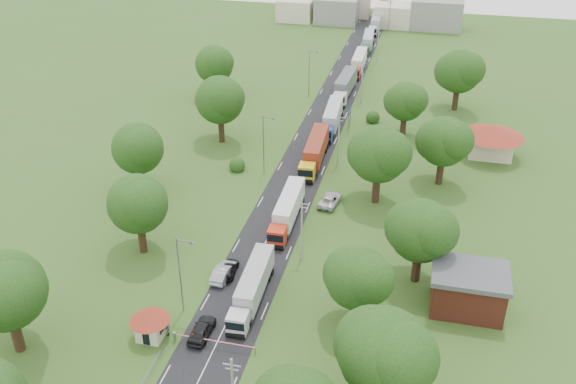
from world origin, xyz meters
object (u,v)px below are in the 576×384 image
(car_lane_front, at_px, (202,330))
(car_lane_mid, at_px, (223,272))
(pedestrian_near, at_px, (193,338))
(info_sign, at_px, (349,115))
(boom_barrier, at_px, (202,339))
(truck_0, at_px, (253,286))
(guard_booth, at_px, (150,322))

(car_lane_front, xyz_separation_m, car_lane_mid, (-1.05, 10.50, -0.01))
(pedestrian_near, bearing_deg, info_sign, 58.50)
(info_sign, relative_size, car_lane_front, 0.83)
(car_lane_front, relative_size, car_lane_mid, 0.98)
(info_sign, xyz_separation_m, pedestrian_near, (-7.55, -59.95, -2.15))
(boom_barrier, distance_m, info_sign, 60.39)
(truck_0, relative_size, pedestrian_near, 7.89)
(boom_barrier, relative_size, car_lane_front, 1.87)
(boom_barrier, xyz_separation_m, guard_booth, (-5.84, -0.00, 1.27))
(pedestrian_near, bearing_deg, boom_barrier, -27.25)
(car_lane_front, distance_m, car_lane_mid, 10.55)
(truck_0, height_order, pedestrian_near, truck_0)
(boom_barrier, distance_m, guard_booth, 5.98)
(boom_barrier, xyz_separation_m, car_lane_front, (-0.59, 1.50, -0.05))
(guard_booth, relative_size, info_sign, 1.07)
(guard_booth, xyz_separation_m, car_lane_front, (5.25, 1.50, -1.32))
(boom_barrier, distance_m, car_lane_mid, 12.11)
(guard_booth, height_order, car_lane_front, guard_booth)
(truck_0, height_order, car_lane_mid, truck_0)
(boom_barrier, height_order, car_lane_mid, car_lane_mid)
(info_sign, height_order, truck_0, info_sign)
(truck_0, xyz_separation_m, car_lane_mid, (-4.74, 3.33, -1.16))
(info_sign, distance_m, truck_0, 51.46)
(car_lane_mid, relative_size, pedestrian_near, 2.92)
(car_lane_front, height_order, pedestrian_near, pedestrian_near)
(guard_booth, xyz_separation_m, truck_0, (8.94, 8.67, -0.18))
(guard_booth, bearing_deg, pedestrian_near, 0.61)
(boom_barrier, xyz_separation_m, info_sign, (6.56, 60.00, 2.11))
(car_lane_front, bearing_deg, car_lane_mid, -83.69)
(boom_barrier, relative_size, pedestrian_near, 5.39)
(truck_0, distance_m, pedestrian_near, 9.61)
(guard_booth, distance_m, info_sign, 61.27)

